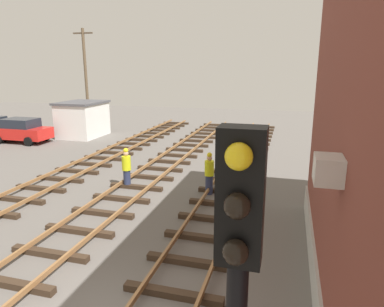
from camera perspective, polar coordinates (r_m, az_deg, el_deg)
control_hut at (r=29.04m, az=-17.41°, el=5.39°), size 3.00×3.80×2.76m
parked_car_red at (r=28.40m, az=-26.10°, el=3.43°), size 4.20×2.04×1.76m
utility_pole_far at (r=31.91m, az=-16.93°, el=11.69°), size 1.80×0.24×8.53m
track_worker_foreground at (r=16.10m, az=-10.64°, el=-2.39°), size 0.40×0.40×1.87m
track_worker_distant at (r=15.07m, az=2.83°, el=-3.29°), size 0.40×0.40×1.87m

